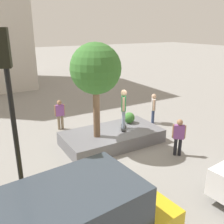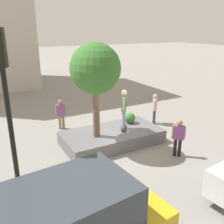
# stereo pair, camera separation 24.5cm
# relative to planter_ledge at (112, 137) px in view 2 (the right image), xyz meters

# --- Properties ---
(ground_plane) EXTENTS (120.00, 120.00, 0.00)m
(ground_plane) POSITION_rel_planter_ledge_xyz_m (-0.08, 0.20, -0.29)
(ground_plane) COLOR gray
(planter_ledge) EXTENTS (4.37, 2.28, 0.59)m
(planter_ledge) POSITION_rel_planter_ledge_xyz_m (0.00, 0.00, 0.00)
(planter_ledge) COLOR slate
(planter_ledge) RESTS_ON ground
(plaza_tree) EXTENTS (2.03, 2.03, 3.89)m
(plaza_tree) POSITION_rel_planter_ledge_xyz_m (0.83, 0.16, 3.13)
(plaza_tree) COLOR brown
(plaza_tree) RESTS_ON planter_ledge
(boxwood_shrub) EXTENTS (0.53, 0.53, 0.53)m
(boxwood_shrub) POSITION_rel_planter_ledge_xyz_m (-1.23, -0.46, 0.56)
(boxwood_shrub) COLOR #3D7A33
(boxwood_shrub) RESTS_ON planter_ledge
(skateboard) EXTENTS (0.61, 0.79, 0.07)m
(skateboard) POSITION_rel_planter_ledge_xyz_m (-0.58, 0.03, 0.35)
(skateboard) COLOR black
(skateboard) RESTS_ON planter_ledge
(skateboarder) EXTENTS (0.43, 0.51, 1.75)m
(skateboarder) POSITION_rel_planter_ledge_xyz_m (-0.58, 0.03, 1.38)
(skateboarder) COLOR #8C9EB7
(skateboarder) RESTS_ON skateboard
(traffic_light_corner) EXTENTS (0.37, 0.34, 4.99)m
(traffic_light_corner) POSITION_rel_planter_ledge_xyz_m (4.44, 2.96, 3.08)
(traffic_light_corner) COLOR black
(traffic_light_corner) RESTS_ON ground
(bystander_watching) EXTENTS (0.43, 0.41, 1.56)m
(bystander_watching) POSITION_rel_planter_ledge_xyz_m (-1.74, 2.32, 0.61)
(bystander_watching) COLOR black
(bystander_watching) RESTS_ON ground
(pedestrian_crossing) EXTENTS (0.52, 0.24, 1.55)m
(pedestrian_crossing) POSITION_rel_planter_ledge_xyz_m (1.44, -2.76, 0.60)
(pedestrian_crossing) COLOR #847056
(pedestrian_crossing) RESTS_ON ground
(passerby_with_bag) EXTENTS (0.41, 0.48, 1.66)m
(passerby_with_bag) POSITION_rel_planter_ledge_xyz_m (-3.17, -1.01, 0.66)
(passerby_with_bag) COLOR navy
(passerby_with_bag) RESTS_ON ground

